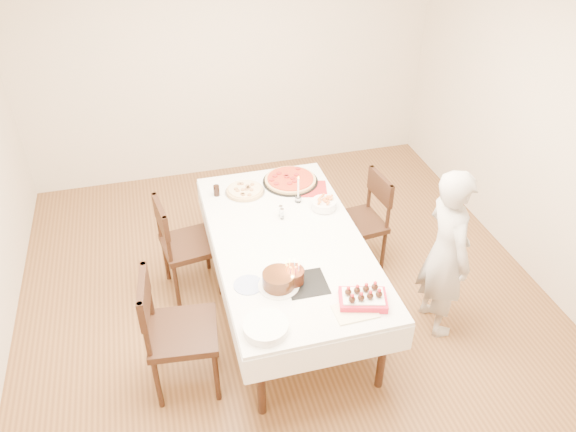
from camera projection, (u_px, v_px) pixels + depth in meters
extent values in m
plane|color=brown|center=(290.00, 311.00, 4.77)|extent=(5.00, 5.00, 0.00)
cube|color=beige|center=(229.00, 57.00, 5.96)|extent=(4.50, 0.04, 2.70)
cube|color=beige|center=(563.00, 137.00, 4.46)|extent=(0.04, 5.00, 2.70)
cube|color=white|center=(288.00, 275.00, 4.58)|extent=(1.14, 2.14, 0.75)
imported|color=#BBB6B1|center=(446.00, 253.00, 4.26)|extent=(0.35, 0.53, 1.45)
cylinder|color=beige|center=(245.00, 191.00, 4.89)|extent=(0.38, 0.38, 0.04)
cylinder|color=red|center=(290.00, 180.00, 5.04)|extent=(0.63, 0.63, 0.04)
cube|color=#B21E1E|center=(311.00, 189.00, 4.95)|extent=(0.32, 0.32, 0.01)
cylinder|color=white|center=(324.00, 204.00, 4.69)|extent=(0.23, 0.23, 0.07)
cylinder|color=white|center=(298.00, 189.00, 4.72)|extent=(0.07, 0.07, 0.26)
cylinder|color=black|center=(216.00, 191.00, 4.84)|extent=(0.06, 0.06, 0.10)
cylinder|color=#381D0E|center=(279.00, 280.00, 3.89)|extent=(0.38, 0.38, 0.12)
cube|color=black|center=(307.00, 284.00, 3.95)|extent=(0.29, 0.29, 0.01)
cylinder|color=#3B1A10|center=(292.00, 272.00, 3.91)|extent=(0.17, 0.17, 0.16)
cube|color=beige|center=(355.00, 312.00, 3.72)|extent=(0.29, 0.20, 0.02)
cylinder|color=white|center=(266.00, 327.00, 3.57)|extent=(0.37, 0.37, 0.06)
cylinder|color=white|center=(248.00, 285.00, 3.93)|extent=(0.22, 0.22, 0.01)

